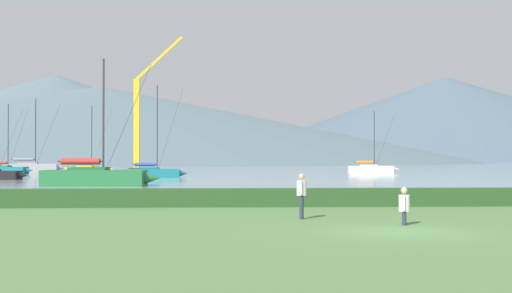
# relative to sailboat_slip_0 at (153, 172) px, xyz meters

# --- Properties ---
(ground_plane) EXTENTS (1000.00, 1000.00, 0.00)m
(ground_plane) POSITION_rel_sailboat_slip_0_xyz_m (12.82, -55.68, -0.59)
(ground_plane) COLOR #517A42
(harbor_water) EXTENTS (320.00, 246.00, 0.00)m
(harbor_water) POSITION_rel_sailboat_slip_0_xyz_m (12.82, 81.32, -0.58)
(harbor_water) COLOR #8C9EA3
(harbor_water) RESTS_ON ground_plane
(hedge_line) EXTENTS (80.00, 1.20, 0.81)m
(hedge_line) POSITION_rel_sailboat_slip_0_xyz_m (12.82, -44.68, -0.18)
(hedge_line) COLOR #284C23
(hedge_line) RESTS_ON ground_plane
(sailboat_slip_0) EXTENTS (6.91, 2.35, 10.23)m
(sailboat_slip_0) POSITION_rel_sailboat_slip_0_xyz_m (0.00, 0.00, 0.00)
(sailboat_slip_0) COLOR #19707A
(sailboat_slip_0) RESTS_ON harbor_water
(sailboat_slip_2) EXTENTS (9.23, 3.16, 9.97)m
(sailboat_slip_2) POSITION_rel_sailboat_slip_0_xyz_m (-2.29, -21.71, 0.16)
(sailboat_slip_2) COLOR #236B38
(sailboat_slip_2) RESTS_ON harbor_water
(sailboat_slip_4) EXTENTS (9.24, 3.78, 11.16)m
(sailboat_slip_4) POSITION_rel_sailboat_slip_0_xyz_m (-21.59, 30.73, 0.17)
(sailboat_slip_4) COLOR #9E9EA3
(sailboat_slip_4) RESTS_ON harbor_water
(sailboat_slip_5) EXTENTS (7.45, 2.58, 8.92)m
(sailboat_slip_5) POSITION_rel_sailboat_slip_0_xyz_m (29.06, 21.98, 0.03)
(sailboat_slip_5) COLOR white
(sailboat_slip_5) RESTS_ON harbor_water
(sailboat_slip_6) EXTENTS (6.86, 2.67, 9.33)m
(sailboat_slip_6) POSITION_rel_sailboat_slip_0_xyz_m (-10.67, 18.93, -0.02)
(sailboat_slip_6) COLOR gold
(sailboat_slip_6) RESTS_ON harbor_water
(sailboat_slip_8) EXTENTS (7.11, 2.75, 9.45)m
(sailboat_slip_8) POSITION_rel_sailboat_slip_0_xyz_m (-21.86, 18.66, 0.00)
(sailboat_slip_8) COLOR #19707A
(sailboat_slip_8) RESTS_ON harbor_water
(person_seated_viewer) EXTENTS (0.36, 0.55, 1.25)m
(person_seated_viewer) POSITION_rel_sailboat_slip_0_xyz_m (13.52, -53.56, 0.10)
(person_seated_viewer) COLOR #2D3347
(person_seated_viewer) RESTS_ON ground_plane
(person_standing_walker) EXTENTS (0.36, 0.56, 1.65)m
(person_standing_walker) POSITION_rel_sailboat_slip_0_xyz_m (10.41, -51.17, 0.39)
(person_standing_walker) COLOR #2D3347
(person_standing_walker) RESTS_ON ground_plane
(dock_crane) EXTENTS (7.31, 2.00, 19.00)m
(dock_crane) POSITION_rel_sailboat_slip_0_xyz_m (-3.92, 19.17, 5.43)
(dock_crane) COLOR #333338
(dock_crane) RESTS_ON ground_plane
(distant_hill_west_ridge) EXTENTS (275.04, 275.04, 48.98)m
(distant_hill_west_ridge) POSITION_rel_sailboat_slip_0_xyz_m (137.73, 315.90, 23.90)
(distant_hill_west_ridge) COLOR #4C6070
(distant_hill_west_ridge) RESTS_ON ground_plane
(distant_hill_central_peak) EXTENTS (340.08, 340.08, 35.06)m
(distant_hill_central_peak) POSITION_rel_sailboat_slip_0_xyz_m (-48.95, 243.42, 16.94)
(distant_hill_central_peak) COLOR slate
(distant_hill_central_peak) RESTS_ON ground_plane
(distant_hill_east_ridge) EXTENTS (298.40, 298.40, 51.34)m
(distant_hill_east_ridge) POSITION_rel_sailboat_slip_0_xyz_m (-90.78, 335.90, 25.09)
(distant_hill_east_ridge) COLOR slate
(distant_hill_east_ridge) RESTS_ON ground_plane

